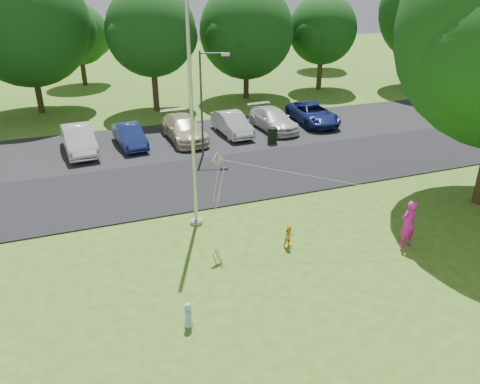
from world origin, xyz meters
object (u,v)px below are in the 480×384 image
object	(u,v)px
flagpole	(192,124)
child_yellow	(289,237)
child_blue	(188,315)
woman	(408,224)
trash_can	(272,136)
kite	(225,172)
street_lamp	(205,94)

from	to	relation	value
flagpole	child_yellow	world-z (taller)	flagpole
flagpole	child_blue	bearing A→B (deg)	-107.55
woman	trash_can	bearing A→B (deg)	-96.47
woman	child_blue	world-z (taller)	woman
flagpole	child_yellow	bearing A→B (deg)	-47.14
woman	kite	size ratio (longest dim) A/B	0.28
child_yellow	trash_can	bearing A→B (deg)	63.75
kite	trash_can	bearing A→B (deg)	34.52
street_lamp	child_blue	distance (m)	14.45
woman	child_yellow	bearing A→B (deg)	-25.16
child_yellow	kite	world-z (taller)	kite
child_yellow	child_blue	world-z (taller)	child_yellow
child_blue	kite	size ratio (longest dim) A/B	0.12
flagpole	trash_can	bearing A→B (deg)	49.18
woman	child_yellow	xyz separation A→B (m)	(-4.09, 1.41, -0.48)
flagpole	kite	distance (m)	2.35
trash_can	kite	world-z (taller)	kite
child_blue	flagpole	bearing A→B (deg)	-9.19
trash_can	kite	distance (m)	11.94
street_lamp	woman	world-z (taller)	street_lamp
child_yellow	street_lamp	bearing A→B (deg)	84.70
street_lamp	woman	distance (m)	12.81
kite	woman	bearing A→B (deg)	-44.71
flagpole	woman	size ratio (longest dim) A/B	5.39
trash_can	kite	xyz separation A→B (m)	(-6.28, -9.87, 2.41)
street_lamp	trash_can	distance (m)	5.11
street_lamp	child_blue	bearing A→B (deg)	-92.22
flagpole	woman	distance (m)	8.71
child_yellow	child_blue	bearing A→B (deg)	-152.91
street_lamp	woman	bearing A→B (deg)	-54.33
woman	child_blue	distance (m)	8.81
flagpole	street_lamp	world-z (taller)	flagpole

